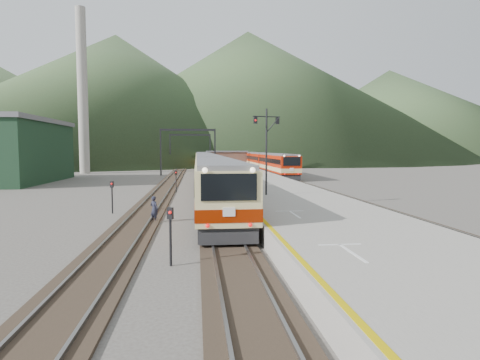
{
  "coord_description": "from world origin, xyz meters",
  "views": [
    {
      "loc": [
        -1.41,
        -14.8,
        4.5
      ],
      "look_at": [
        2.08,
        17.36,
        2.0
      ],
      "focal_mm": 30.0,
      "sensor_mm": 36.0,
      "label": 1
    }
  ],
  "objects": [
    {
      "name": "gantry_near",
      "position": [
        -2.85,
        55.0,
        5.59
      ],
      "size": [
        9.55,
        0.25,
        8.0
      ],
      "color": "black",
      "rests_on": "ground"
    },
    {
      "name": "worker",
      "position": [
        -4.03,
        10.09,
        0.81
      ],
      "size": [
        0.7,
        0.68,
        1.62
      ],
      "primitive_type": "imported",
      "rotation": [
        0.0,
        0.0,
        2.45
      ],
      "color": "#1E2031",
      "rests_on": "ground"
    },
    {
      "name": "gantry_far",
      "position": [
        -2.85,
        80.0,
        5.59
      ],
      "size": [
        9.55,
        0.25,
        8.0
      ],
      "color": "black",
      "rests_on": "ground"
    },
    {
      "name": "track_main",
      "position": [
        0.0,
        40.0,
        0.07
      ],
      "size": [
        2.6,
        200.0,
        0.23
      ],
      "color": "black",
      "rests_on": "ground"
    },
    {
      "name": "short_signal_a",
      "position": [
        -2.43,
        0.56,
        1.46
      ],
      "size": [
        0.26,
        0.22,
        2.27
      ],
      "color": "black",
      "rests_on": "ground"
    },
    {
      "name": "ground",
      "position": [
        0.0,
        0.0,
        0.0
      ],
      "size": [
        400.0,
        400.0,
        0.0
      ],
      "primitive_type": "plane",
      "color": "#47423D",
      "rests_on": "ground"
    },
    {
      "name": "short_signal_c",
      "position": [
        -7.29,
        13.77,
        1.46
      ],
      "size": [
        0.25,
        0.21,
        2.27
      ],
      "color": "black",
      "rests_on": "ground"
    },
    {
      "name": "smokestack",
      "position": [
        -22.0,
        62.0,
        15.0
      ],
      "size": [
        1.8,
        1.8,
        30.0
      ],
      "primitive_type": "cylinder",
      "color": "#9E998E",
      "rests_on": "ground"
    },
    {
      "name": "hill_b",
      "position": [
        30.0,
        230.0,
        37.5
      ],
      "size": [
        220.0,
        220.0,
        75.0
      ],
      "primitive_type": "cone",
      "color": "#314626",
      "rests_on": "ground"
    },
    {
      "name": "hill_a",
      "position": [
        -40.0,
        190.0,
        30.0
      ],
      "size": [
        180.0,
        180.0,
        60.0
      ],
      "primitive_type": "cone",
      "color": "#314626",
      "rests_on": "ground"
    },
    {
      "name": "signal_mast",
      "position": [
        3.88,
        15.33,
        5.01
      ],
      "size": [
        2.16,
        0.61,
        6.55
      ],
      "color": "black",
      "rests_on": "platform"
    },
    {
      "name": "platform",
      "position": [
        5.6,
        38.0,
        0.5
      ],
      "size": [
        8.0,
        100.0,
        1.0
      ],
      "primitive_type": "cube",
      "color": "gray",
      "rests_on": "ground"
    },
    {
      "name": "track_second",
      "position": [
        11.5,
        40.0,
        0.07
      ],
      "size": [
        2.6,
        200.0,
        0.23
      ],
      "color": "black",
      "rests_on": "ground"
    },
    {
      "name": "second_train",
      "position": [
        11.5,
        68.46,
        2.0
      ],
      "size": [
        2.9,
        59.5,
        3.54
      ],
      "color": "#AC1C05",
      "rests_on": "track_second"
    },
    {
      "name": "hill_c",
      "position": [
        110.0,
        210.0,
        25.0
      ],
      "size": [
        160.0,
        160.0,
        50.0
      ],
      "primitive_type": "cone",
      "color": "#314626",
      "rests_on": "ground"
    },
    {
      "name": "main_train",
      "position": [
        0.0,
        54.47,
        2.07
      ],
      "size": [
        3.02,
        103.52,
        3.69
      ],
      "color": "#D5C482",
      "rests_on": "track_main"
    },
    {
      "name": "track_far",
      "position": [
        -5.0,
        40.0,
        0.07
      ],
      "size": [
        2.6,
        200.0,
        0.23
      ],
      "color": "black",
      "rests_on": "ground"
    },
    {
      "name": "station_shed",
      "position": [
        5.6,
        78.0,
        2.57
      ],
      "size": [
        9.4,
        4.4,
        3.1
      ],
      "color": "brown",
      "rests_on": "platform"
    },
    {
      "name": "short_signal_b",
      "position": [
        -3.53,
        26.91,
        1.46
      ],
      "size": [
        0.26,
        0.23,
        2.27
      ],
      "color": "black",
      "rests_on": "ground"
    }
  ]
}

